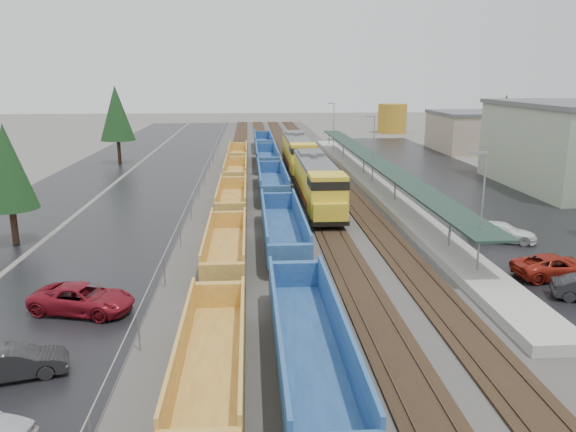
# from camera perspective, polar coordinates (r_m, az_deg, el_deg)

# --- Properties ---
(ballast_strip) EXTENTS (20.00, 160.00, 0.08)m
(ballast_strip) POSITION_cam_1_polar(r_m,az_deg,el_deg) (72.95, -0.48, 4.42)
(ballast_strip) COLOR #302D2B
(ballast_strip) RESTS_ON ground
(trackbed) EXTENTS (14.60, 160.00, 0.22)m
(trackbed) POSITION_cam_1_polar(r_m,az_deg,el_deg) (72.93, -0.48, 4.52)
(trackbed) COLOR black
(trackbed) RESTS_ON ground
(west_parking_lot) EXTENTS (10.00, 160.00, 0.02)m
(west_parking_lot) POSITION_cam_1_polar(r_m,az_deg,el_deg) (73.59, -12.25, 4.16)
(west_parking_lot) COLOR black
(west_parking_lot) RESTS_ON ground
(west_road) EXTENTS (9.00, 160.00, 0.02)m
(west_road) POSITION_cam_1_polar(r_m,az_deg,el_deg) (75.69, -19.78, 3.92)
(west_road) COLOR black
(west_road) RESTS_ON ground
(east_commuter_lot) EXTENTS (16.00, 100.00, 0.02)m
(east_commuter_lot) POSITION_cam_1_polar(r_m,az_deg,el_deg) (67.19, 16.48, 2.98)
(east_commuter_lot) COLOR black
(east_commuter_lot) RESTS_ON ground
(station_platform) EXTENTS (3.00, 80.00, 8.00)m
(station_platform) POSITION_cam_1_polar(r_m,az_deg,el_deg) (64.37, 8.55, 3.59)
(station_platform) COLOR #9E9B93
(station_platform) RESTS_ON ground
(chainlink_fence) EXTENTS (0.08, 160.04, 2.02)m
(chainlink_fence) POSITION_cam_1_polar(r_m,az_deg,el_deg) (71.21, -8.09, 5.33)
(chainlink_fence) COLOR gray
(chainlink_fence) RESTS_ON ground
(distant_hills) EXTENTS (301.00, 140.00, 25.20)m
(distant_hills) POSITION_cam_1_polar(r_m,az_deg,el_deg) (228.16, 8.63, 10.85)
(distant_hills) COLOR #4B5C47
(distant_hills) RESTS_ON ground
(tree_west_near) EXTENTS (3.96, 3.96, 9.00)m
(tree_west_near) POSITION_cam_1_polar(r_m,az_deg,el_deg) (45.81, -26.65, 4.47)
(tree_west_near) COLOR #332316
(tree_west_near) RESTS_ON ground
(tree_west_far) EXTENTS (4.84, 4.84, 11.00)m
(tree_west_far) POSITION_cam_1_polar(r_m,az_deg,el_deg) (84.03, -17.04, 9.96)
(tree_west_far) COLOR #332316
(tree_west_far) RESTS_ON ground
(tree_east) EXTENTS (4.40, 4.40, 10.00)m
(tree_east) POSITION_cam_1_polar(r_m,az_deg,el_deg) (77.14, 21.11, 8.84)
(tree_east) COLOR #332316
(tree_east) RESTS_ON ground
(locomotive_lead) EXTENTS (3.08, 20.27, 4.59)m
(locomotive_lead) POSITION_cam_1_polar(r_m,az_deg,el_deg) (53.29, 2.97, 3.42)
(locomotive_lead) COLOR black
(locomotive_lead) RESTS_ON ground
(locomotive_trail) EXTENTS (3.08, 20.27, 4.59)m
(locomotive_trail) POSITION_cam_1_polar(r_m,az_deg,el_deg) (73.92, 1.01, 6.43)
(locomotive_trail) COLOR black
(locomotive_trail) RESTS_ON ground
(well_string_yellow) EXTENTS (2.58, 89.01, 2.29)m
(well_string_yellow) POSITION_cam_1_polar(r_m,az_deg,el_deg) (44.78, -5.93, -0.40)
(well_string_yellow) COLOR #B07531
(well_string_yellow) RESTS_ON ground
(well_string_blue) EXTENTS (2.84, 109.44, 2.52)m
(well_string_blue) POSITION_cam_1_polar(r_m,az_deg,el_deg) (50.62, -1.19, 1.47)
(well_string_blue) COLOR navy
(well_string_blue) RESTS_ON ground
(storage_tank) EXTENTS (6.29, 6.29, 6.29)m
(storage_tank) POSITION_cam_1_polar(r_m,az_deg,el_deg) (126.94, 10.54, 9.73)
(storage_tank) COLOR #AC7F22
(storage_tank) RESTS_ON ground
(parked_car_west_b) EXTENTS (2.54, 4.39, 1.37)m
(parked_car_west_b) POSITION_cam_1_polar(r_m,az_deg,el_deg) (26.64, -26.00, -13.28)
(parked_car_west_b) COLOR black
(parked_car_west_b) RESTS_ON ground
(parked_car_west_c) EXTENTS (3.84, 5.93, 1.52)m
(parked_car_west_c) POSITION_cam_1_polar(r_m,az_deg,el_deg) (32.03, -20.14, -7.92)
(parked_car_west_c) COLOR maroon
(parked_car_west_c) RESTS_ON ground
(parked_car_east_b) EXTENTS (2.88, 5.46, 1.46)m
(parked_car_east_b) POSITION_cam_1_polar(r_m,az_deg,el_deg) (38.78, 25.54, -4.68)
(parked_car_east_b) COLOR maroon
(parked_car_east_b) RESTS_ON ground
(parked_car_east_c) EXTENTS (3.81, 5.32, 1.43)m
(parked_car_east_c) POSITION_cam_1_polar(r_m,az_deg,el_deg) (45.65, 20.94, -1.55)
(parked_car_east_c) COLOR white
(parked_car_east_c) RESTS_ON ground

